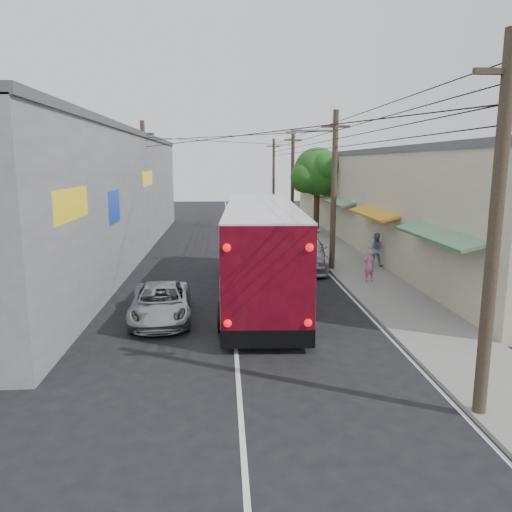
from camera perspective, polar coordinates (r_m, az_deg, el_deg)
The scene contains 13 objects.
ground at distance 12.97m, azimuth -2.02°, elevation -14.34°, with size 120.00×120.00×0.00m, color black.
sidewalk at distance 32.92m, azimuth 8.26°, elevation 1.07°, with size 3.00×80.00×0.12m, color slate.
building_right at distance 35.67m, azimuth 14.84°, elevation 6.56°, with size 7.09×40.00×6.25m.
building_left at distance 30.90m, azimuth -19.22°, elevation 6.67°, with size 7.20×36.00×7.25m.
utility_poles at distance 32.29m, azimuth 2.40°, elevation 8.24°, with size 11.80×45.28×8.00m.
street_tree at distance 38.45m, azimuth 7.12°, elevation 9.37°, with size 4.40×4.00×6.60m.
coach_bus at distance 20.59m, azimuth 0.56°, elevation 0.86°, with size 3.53×13.36×3.82m.
jeepney at distance 17.93m, azimuth -10.84°, elevation -5.27°, with size 2.06×4.46×1.24m, color #B3B3BA.
parked_suv at distance 26.32m, azimuth 5.32°, elevation 0.54°, with size 2.47×6.07×1.76m, color #A1A1A9.
parked_car_mid at distance 33.55m, azimuth 3.69°, elevation 2.42°, with size 1.62×4.03×1.37m, color #242429.
parked_car_far at distance 45.52m, azimuth 1.46°, elevation 4.78°, with size 1.75×5.01×1.65m, color black.
pedestrian_near at distance 23.28m, azimuth 12.82°, elevation -1.07°, with size 0.54×0.35×1.48m, color pink.
pedestrian_far at distance 26.82m, azimuth 13.49°, elevation 0.74°, with size 0.85×0.66×1.76m, color #7B92B4.
Camera 1 is at (-0.33, -11.75, 5.48)m, focal length 35.00 mm.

